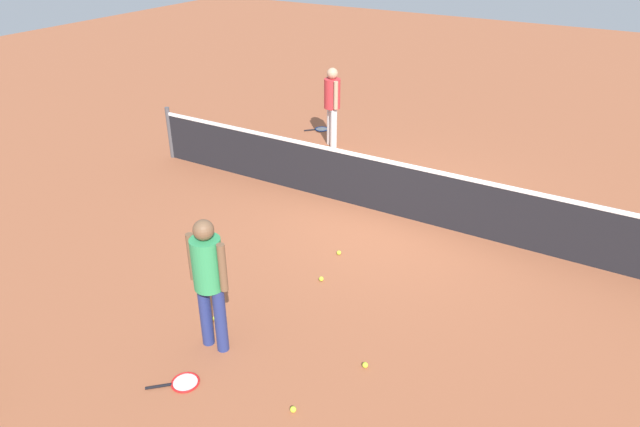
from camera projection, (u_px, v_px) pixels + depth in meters
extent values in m
plane|color=#9E5638|center=(393.00, 214.00, 9.71)|extent=(40.00, 40.00, 0.00)
cylinder|color=#4C4C51|center=(170.00, 133.00, 11.70)|extent=(0.09, 0.09, 1.07)
cube|color=black|center=(394.00, 190.00, 9.50)|extent=(10.00, 0.02, 0.91)
cube|color=white|center=(396.00, 163.00, 9.27)|extent=(10.00, 0.04, 0.06)
cylinder|color=navy|center=(221.00, 320.00, 6.55)|extent=(0.14, 0.14, 0.85)
cylinder|color=navy|center=(206.00, 314.00, 6.65)|extent=(0.14, 0.14, 0.85)
cylinder|color=#339959|center=(207.00, 264.00, 6.26)|extent=(0.34, 0.34, 0.62)
cylinder|color=brown|center=(222.00, 268.00, 6.15)|extent=(0.09, 0.09, 0.58)
cylinder|color=brown|center=(192.00, 257.00, 6.34)|extent=(0.09, 0.09, 0.58)
sphere|color=brown|center=(203.00, 230.00, 6.06)|extent=(0.23, 0.23, 0.23)
cylinder|color=white|center=(334.00, 129.00, 12.24)|extent=(0.20, 0.20, 0.85)
cylinder|color=white|center=(330.00, 125.00, 12.42)|extent=(0.20, 0.20, 0.85)
cylinder|color=red|center=(332.00, 94.00, 11.98)|extent=(0.48, 0.48, 0.62)
cylinder|color=tan|center=(336.00, 95.00, 11.79)|extent=(0.13, 0.13, 0.58)
cylinder|color=tan|center=(329.00, 90.00, 12.15)|extent=(0.13, 0.13, 0.58)
sphere|color=tan|center=(332.00, 73.00, 11.78)|extent=(0.32, 0.32, 0.23)
torus|color=red|center=(185.00, 382.00, 6.26)|extent=(0.44, 0.44, 0.02)
cylinder|color=silver|center=(185.00, 382.00, 6.26)|extent=(0.38, 0.38, 0.00)
cylinder|color=black|center=(159.00, 386.00, 6.20)|extent=(0.23, 0.21, 0.03)
torus|color=blue|center=(322.00, 129.00, 13.42)|extent=(0.44, 0.44, 0.02)
cylinder|color=silver|center=(322.00, 129.00, 13.42)|extent=(0.38, 0.38, 0.00)
cylinder|color=black|center=(310.00, 130.00, 13.35)|extent=(0.22, 0.23, 0.03)
sphere|color=#C6E033|center=(365.00, 365.00, 6.47)|extent=(0.07, 0.07, 0.07)
sphere|color=#C6E033|center=(321.00, 279.00, 7.97)|extent=(0.07, 0.07, 0.07)
sphere|color=#C6E033|center=(215.00, 318.00, 7.20)|extent=(0.07, 0.07, 0.07)
sphere|color=#C6E033|center=(339.00, 253.00, 8.57)|extent=(0.07, 0.07, 0.07)
sphere|color=#C6E033|center=(293.00, 409.00, 5.90)|extent=(0.07, 0.07, 0.07)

